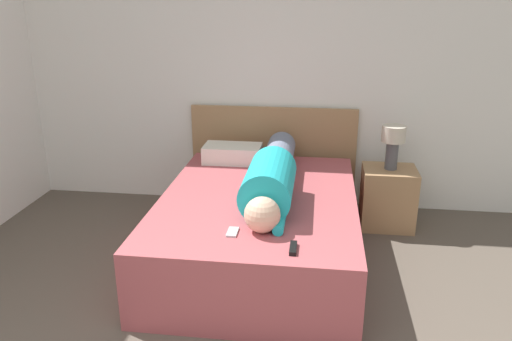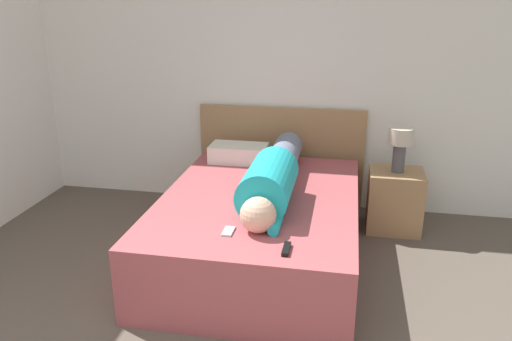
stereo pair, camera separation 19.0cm
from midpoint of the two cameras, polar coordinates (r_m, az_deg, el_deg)
wall_back at (r=4.65m, az=1.29°, el=11.73°), size 5.38×0.06×2.60m
bed at (r=3.79m, az=1.87°, el=-6.57°), size 1.43×1.98×0.52m
headboard at (r=4.73m, az=3.99°, el=1.57°), size 1.55×0.04×0.95m
nightstand at (r=4.45m, az=16.73°, el=-3.32°), size 0.45×0.38×0.53m
table_lamp at (r=4.29m, az=17.38°, el=3.01°), size 0.20×0.20×0.38m
person_lying at (r=3.65m, az=3.49°, el=-0.70°), size 0.34×1.63×0.34m
pillow_near_headboard at (r=4.43m, az=-0.74°, el=1.98°), size 0.50×0.28×0.15m
tv_remote at (r=2.93m, az=5.37°, el=-8.95°), size 0.04×0.15×0.02m
cell_phone at (r=3.14m, az=-1.43°, el=-6.98°), size 0.06×0.13×0.01m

